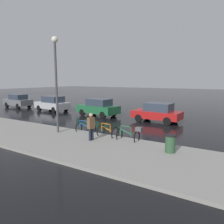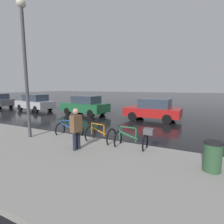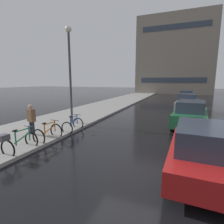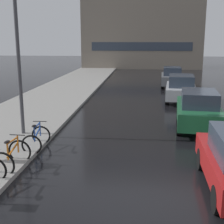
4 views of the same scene
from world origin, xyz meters
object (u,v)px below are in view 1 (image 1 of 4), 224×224
at_px(bicycle_third, 86,128).
at_px(car_green, 98,107).
at_px(car_red, 157,112).
at_px(car_silver, 52,104).
at_px(bicycle_nearest, 130,134).
at_px(streetlamp, 56,73).
at_px(trash_bin, 170,145).
at_px(bicycle_second, 108,131).
at_px(pedestrian, 91,126).
at_px(car_grey, 18,101).

distance_m(bicycle_third, car_green, 6.99).
xyz_separation_m(car_red, car_silver, (-0.15, 12.08, 0.04)).
bearing_deg(car_silver, bicycle_nearest, -116.23).
height_order(streetlamp, trash_bin, streetlamp).
relative_size(bicycle_second, car_silver, 0.27).
bearing_deg(streetlamp, bicycle_third, -54.04).
distance_m(car_silver, trash_bin, 17.02).
height_order(car_silver, streetlamp, streetlamp).
bearing_deg(car_red, streetlamp, 151.41).
bearing_deg(pedestrian, bicycle_second, -12.62).
relative_size(car_red, pedestrian, 2.40).
relative_size(bicycle_second, pedestrian, 0.71).
distance_m(bicycle_nearest, trash_bin, 2.64).
height_order(car_green, trash_bin, car_green).
distance_m(bicycle_nearest, bicycle_third, 3.39).
xyz_separation_m(bicycle_second, trash_bin, (-0.96, -4.08, 0.08)).
distance_m(car_silver, car_grey, 6.14).
height_order(bicycle_nearest, bicycle_second, bicycle_nearest).
bearing_deg(car_red, bicycle_nearest, -172.65).
xyz_separation_m(car_green, car_silver, (-0.02, 6.18, 0.00)).
xyz_separation_m(bicycle_nearest, car_grey, (6.37, 19.06, 0.32)).
bearing_deg(car_red, car_grey, 90.46).
bearing_deg(trash_bin, car_silver, 64.93).
xyz_separation_m(bicycle_nearest, car_silver, (6.36, 12.92, 0.34)).
distance_m(car_green, car_grey, 12.33).
bearing_deg(bicycle_nearest, car_grey, 71.53).
height_order(car_red, trash_bin, car_red).
distance_m(bicycle_nearest, car_silver, 14.40).
relative_size(bicycle_second, trash_bin, 1.22).
bearing_deg(car_grey, bicycle_nearest, -108.47).
bearing_deg(trash_bin, bicycle_nearest, 71.29).
height_order(bicycle_third, trash_bin, trash_bin).
relative_size(car_red, trash_bin, 4.12).
bearing_deg(trash_bin, pedestrian, 93.90).
distance_m(bicycle_second, car_grey, 18.57).
relative_size(car_green, car_silver, 1.00).
distance_m(bicycle_nearest, car_grey, 20.10).
distance_m(car_red, pedestrian, 7.72).
relative_size(bicycle_third, car_green, 0.27).
bearing_deg(streetlamp, trash_bin, -90.56).
xyz_separation_m(pedestrian, streetlamp, (0.37, 2.95, 2.97)).
xyz_separation_m(bicycle_third, pedestrian, (-1.41, -1.52, 0.55)).
bearing_deg(bicycle_nearest, streetlamp, 99.16).
height_order(car_red, car_silver, car_silver).
height_order(car_red, streetlamp, streetlamp).
height_order(bicycle_second, streetlamp, streetlamp).
bearing_deg(car_silver, car_red, -89.30).
xyz_separation_m(car_green, car_grey, (-0.02, 12.33, -0.01)).
relative_size(car_green, pedestrian, 2.61).
relative_size(car_grey, trash_bin, 4.21).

